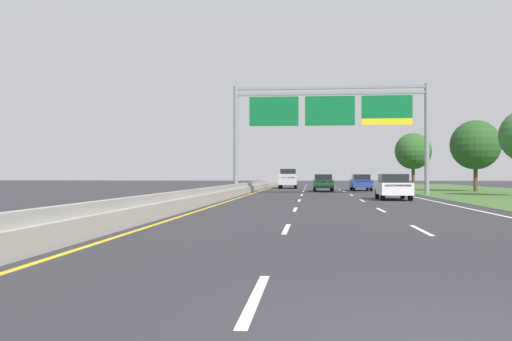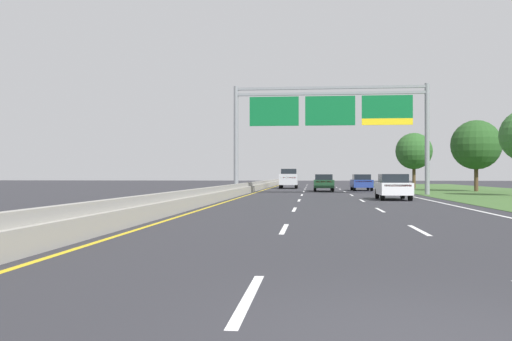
{
  "view_description": "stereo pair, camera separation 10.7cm",
  "coord_description": "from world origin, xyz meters",
  "px_view_note": "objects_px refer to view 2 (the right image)",
  "views": [
    {
      "loc": [
        -1.16,
        -5.51,
        1.52
      ],
      "look_at": [
        -4.83,
        32.49,
        1.81
      ],
      "focal_mm": 39.98,
      "sensor_mm": 36.0,
      "label": 1
    },
    {
      "loc": [
        -1.06,
        -5.5,
        1.52
      ],
      "look_at": [
        -4.83,
        32.49,
        1.81
      ],
      "focal_mm": 39.98,
      "sensor_mm": 36.0,
      "label": 2
    }
  ],
  "objects_px": {
    "pickup_truck_silver": "(289,179)",
    "roadside_tree_distant": "(414,151)",
    "overhead_sign_gantry": "(330,116)",
    "roadside_tree_far": "(476,145)",
    "car_blue_right_lane_sedan": "(361,182)",
    "car_white_right_lane_sedan": "(393,186)",
    "car_darkgreen_centre_lane_sedan": "(324,182)"
  },
  "relations": [
    {
      "from": "overhead_sign_gantry",
      "to": "roadside_tree_distant",
      "type": "xyz_separation_m",
      "value": [
        9.77,
        19.74,
        -1.95
      ]
    },
    {
      "from": "pickup_truck_silver",
      "to": "car_white_right_lane_sedan",
      "type": "xyz_separation_m",
      "value": [
        7.58,
        -28.68,
        -0.26
      ]
    },
    {
      "from": "pickup_truck_silver",
      "to": "roadside_tree_far",
      "type": "xyz_separation_m",
      "value": [
        17.56,
        -10.51,
        3.18
      ]
    },
    {
      "from": "pickup_truck_silver",
      "to": "car_blue_right_lane_sedan",
      "type": "distance_m",
      "value": 11.37
    },
    {
      "from": "roadside_tree_distant",
      "to": "pickup_truck_silver",
      "type": "bearing_deg",
      "value": 179.49
    },
    {
      "from": "car_blue_right_lane_sedan",
      "to": "roadside_tree_far",
      "type": "distance_m",
      "value": 10.92
    },
    {
      "from": "roadside_tree_far",
      "to": "roadside_tree_distant",
      "type": "distance_m",
      "value": 11.04
    },
    {
      "from": "car_blue_right_lane_sedan",
      "to": "roadside_tree_distant",
      "type": "bearing_deg",
      "value": -37.81
    },
    {
      "from": "pickup_truck_silver",
      "to": "car_darkgreen_centre_lane_sedan",
      "type": "relative_size",
      "value": 1.23
    },
    {
      "from": "pickup_truck_silver",
      "to": "car_blue_right_lane_sedan",
      "type": "relative_size",
      "value": 1.23
    },
    {
      "from": "pickup_truck_silver",
      "to": "roadside_tree_far",
      "type": "distance_m",
      "value": 20.71
    },
    {
      "from": "pickup_truck_silver",
      "to": "overhead_sign_gantry",
      "type": "bearing_deg",
      "value": -169.38
    },
    {
      "from": "pickup_truck_silver",
      "to": "car_darkgreen_centre_lane_sedan",
      "type": "xyz_separation_m",
      "value": [
        3.7,
        -10.86,
        -0.26
      ]
    },
    {
      "from": "overhead_sign_gantry",
      "to": "car_darkgreen_centre_lane_sedan",
      "type": "relative_size",
      "value": 3.42
    },
    {
      "from": "car_white_right_lane_sedan",
      "to": "overhead_sign_gantry",
      "type": "bearing_deg",
      "value": 22.42
    },
    {
      "from": "car_blue_right_lane_sedan",
      "to": "roadside_tree_far",
      "type": "bearing_deg",
      "value": -101.05
    },
    {
      "from": "pickup_truck_silver",
      "to": "car_white_right_lane_sedan",
      "type": "distance_m",
      "value": 29.66
    },
    {
      "from": "overhead_sign_gantry",
      "to": "car_blue_right_lane_sedan",
      "type": "relative_size",
      "value": 3.4
    },
    {
      "from": "car_white_right_lane_sedan",
      "to": "roadside_tree_distant",
      "type": "distance_m",
      "value": 29.41
    },
    {
      "from": "pickup_truck_silver",
      "to": "car_white_right_lane_sedan",
      "type": "relative_size",
      "value": 1.23
    },
    {
      "from": "car_white_right_lane_sedan",
      "to": "roadside_tree_far",
      "type": "distance_m",
      "value": 21.01
    },
    {
      "from": "roadside_tree_far",
      "to": "roadside_tree_distant",
      "type": "relative_size",
      "value": 1.06
    },
    {
      "from": "car_darkgreen_centre_lane_sedan",
      "to": "roadside_tree_far",
      "type": "relative_size",
      "value": 0.68
    },
    {
      "from": "roadside_tree_distant",
      "to": "roadside_tree_far",
      "type": "bearing_deg",
      "value": -70.1
    },
    {
      "from": "car_darkgreen_centre_lane_sedan",
      "to": "car_white_right_lane_sedan",
      "type": "relative_size",
      "value": 1.0
    },
    {
      "from": "pickup_truck_silver",
      "to": "car_darkgreen_centre_lane_sedan",
      "type": "height_order",
      "value": "pickup_truck_silver"
    },
    {
      "from": "pickup_truck_silver",
      "to": "roadside_tree_distant",
      "type": "relative_size",
      "value": 0.88
    },
    {
      "from": "roadside_tree_distant",
      "to": "overhead_sign_gantry",
      "type": "bearing_deg",
      "value": -116.34
    },
    {
      "from": "car_darkgreen_centre_lane_sedan",
      "to": "car_white_right_lane_sedan",
      "type": "distance_m",
      "value": 18.23
    },
    {
      "from": "car_blue_right_lane_sedan",
      "to": "roadside_tree_far",
      "type": "height_order",
      "value": "roadside_tree_far"
    },
    {
      "from": "car_darkgreen_centre_lane_sedan",
      "to": "roadside_tree_distant",
      "type": "relative_size",
      "value": 0.72
    },
    {
      "from": "overhead_sign_gantry",
      "to": "roadside_tree_distant",
      "type": "height_order",
      "value": "overhead_sign_gantry"
    }
  ]
}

